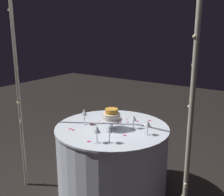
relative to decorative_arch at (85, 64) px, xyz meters
name	(u,v)px	position (x,y,z in m)	size (l,w,h in m)	color
ground_plane	(112,193)	(0.00, -0.41, -1.49)	(12.00, 12.00, 0.00)	black
decorative_arch	(85,64)	(0.00, 0.00, 0.00)	(1.93, 0.06, 2.32)	#B7B29E
main_table	(112,161)	(0.00, -0.41, -1.09)	(1.19, 1.19, 0.79)	silver
tiered_cake	(111,116)	(-0.04, -0.35, -0.56)	(0.22, 0.22, 0.22)	silver
wine_glass_0	(109,130)	(-0.21, -0.06, -0.58)	(0.06, 0.06, 0.16)	silver
wine_glass_1	(84,113)	(0.28, -0.30, -0.57)	(0.06, 0.06, 0.17)	silver
wine_glass_2	(148,124)	(-0.40, -0.42, -0.59)	(0.06, 0.06, 0.15)	silver
wine_glass_3	(134,119)	(-0.21, -0.50, -0.60)	(0.06, 0.06, 0.14)	silver
wine_glass_4	(97,130)	(-0.12, 0.00, -0.58)	(0.06, 0.06, 0.16)	silver
cake_knife	(109,115)	(0.25, -0.71, -0.70)	(0.19, 0.25, 0.01)	silver
rose_petal_0	(91,124)	(0.23, -0.35, -0.70)	(0.04, 0.03, 0.00)	#C61951
rose_petal_1	(128,122)	(-0.06, -0.63, -0.70)	(0.03, 0.02, 0.00)	#C61951
rose_petal_2	(70,129)	(0.32, -0.12, -0.70)	(0.04, 0.03, 0.00)	#C61951
rose_petal_3	(137,121)	(-0.14, -0.71, -0.70)	(0.03, 0.02, 0.00)	#C61951
rose_petal_4	(101,121)	(0.21, -0.50, -0.70)	(0.03, 0.02, 0.00)	#C61951
rose_petal_5	(118,123)	(0.00, -0.53, -0.70)	(0.03, 0.02, 0.00)	#C61951
rose_petal_6	(125,135)	(-0.23, -0.29, -0.70)	(0.03, 0.02, 0.00)	#C61951
rose_petal_7	(121,122)	(-0.01, -0.57, -0.70)	(0.03, 0.02, 0.00)	#C61951
rose_petal_8	(89,141)	(-0.04, 0.02, -0.70)	(0.04, 0.03, 0.00)	#C61951
rose_petal_9	(117,114)	(0.20, -0.81, -0.70)	(0.03, 0.02, 0.00)	#C61951
rose_petal_10	(94,125)	(0.19, -0.35, -0.70)	(0.03, 0.02, 0.00)	#C61951
rose_petal_11	(150,120)	(-0.24, -0.81, -0.70)	(0.04, 0.03, 0.00)	#C61951
rose_petal_12	(115,122)	(0.05, -0.55, -0.70)	(0.04, 0.03, 0.00)	#C61951
rose_petal_13	(127,119)	(-0.01, -0.71, -0.70)	(0.03, 0.02, 0.00)	#C61951
rose_petal_14	(116,120)	(0.08, -0.62, -0.70)	(0.03, 0.02, 0.00)	#C61951
rose_petal_15	(73,130)	(0.27, -0.12, -0.70)	(0.04, 0.03, 0.00)	#C61951
rose_petal_16	(111,118)	(0.16, -0.63, -0.70)	(0.03, 0.02, 0.00)	#C61951
rose_petal_17	(107,123)	(0.11, -0.47, -0.70)	(0.03, 0.02, 0.00)	#C61951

